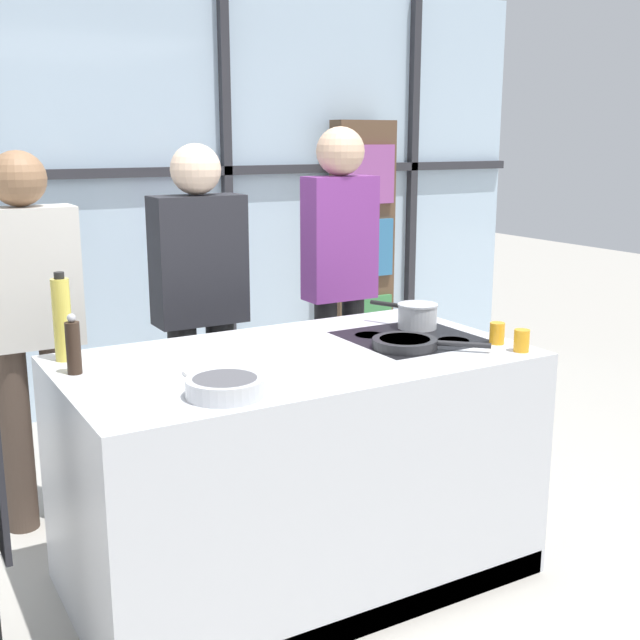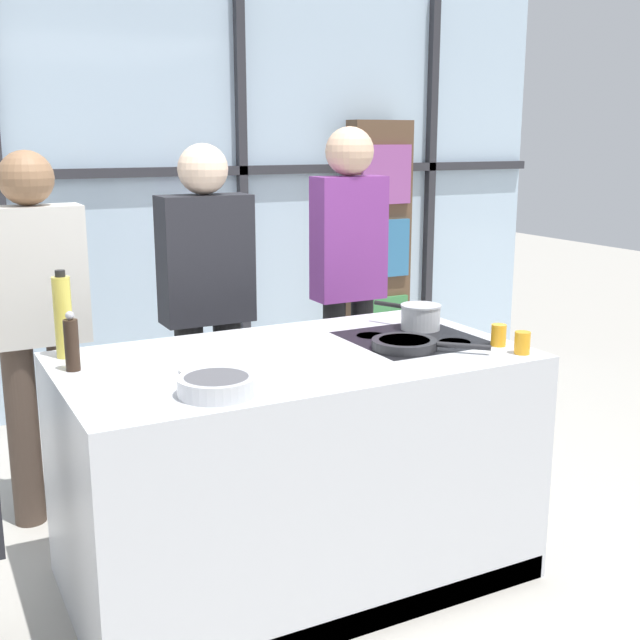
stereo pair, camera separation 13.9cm
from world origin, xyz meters
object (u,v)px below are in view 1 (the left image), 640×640
Objects in this scene: spectator_center_left at (200,299)px; juice_glass_near at (522,341)px; pepper_grinder at (73,346)px; saucepan at (417,315)px; oil_bottle at (62,319)px; white_plate at (221,370)px; frying_pan at (407,343)px; juice_glass_far at (497,333)px; mixing_bowl at (225,386)px; spectator_center_right at (340,268)px; spectator_far_left at (30,320)px.

spectator_center_left is 19.69× the size of juice_glass_near.
saucepan is at bearing -1.86° from pepper_grinder.
spectator_center_left reaches higher than oil_bottle.
spectator_center_left is 6.37× the size of white_plate.
white_plate is at bearing 175.24° from frying_pan.
white_plate is 1.24× the size of pepper_grinder.
juice_glass_far is at bearing -15.25° from pepper_grinder.
mixing_bowl is (-1.11, -0.46, -0.03)m from saucepan.
mixing_bowl is 0.62m from pepper_grinder.
spectator_center_right is at bearing 89.50° from juice_glass_far.
pepper_grinder is at bearing 152.31° from white_plate.
pepper_grinder is (0.00, -0.81, 0.06)m from spectator_far_left.
pepper_grinder is (-0.01, -0.20, -0.06)m from oil_bottle.
spectator_far_left is at bearing 141.99° from juice_glass_far.
juice_glass_far is at bearing 141.99° from spectator_far_left.
spectator_far_left is 0.94× the size of spectator_center_right.
juice_glass_far is (1.58, -0.63, -0.12)m from oil_bottle.
mixing_bowl is at bearing -54.43° from pepper_grinder.
spectator_far_left is 1.66m from frying_pan.
spectator_center_right reaches higher than juice_glass_near.
pepper_grinder is at bearing 160.17° from juice_glass_near.
spectator_center_left is at bearing 0.00° from spectator_center_right.
juice_glass_far is (0.36, -0.13, 0.02)m from frying_pan.
juice_glass_far is (1.13, -0.19, 0.04)m from white_plate.
mixing_bowl is at bearing 71.49° from spectator_center_left.
oil_bottle is 1.54× the size of pepper_grinder.
mixing_bowl is (0.36, -1.32, -0.00)m from spectator_far_left.
spectator_center_right is 8.27× the size of pepper_grinder.
saucepan is (1.48, -0.86, 0.02)m from spectator_far_left.
frying_pan is 1.41× the size of white_plate.
pepper_grinder is at bearing 90.06° from spectator_far_left.
spectator_far_left is at bearing 0.00° from spectator_center_left.
pepper_grinder is at bearing 125.57° from mixing_bowl.
spectator_center_right is 1.71m from oil_bottle.
juice_glass_far is (1.23, 0.07, 0.01)m from mixing_bowl.
white_plate is (-1.02, -0.19, -0.05)m from saucepan.
spectator_center_left is at bearing 111.14° from frying_pan.
oil_bottle reaches higher than pepper_grinder.
white_plate is 0.81× the size of oil_bottle.
juice_glass_far reaches higher than frying_pan.
spectator_center_left is at bearing 119.73° from juice_glass_near.
juice_glass_near reaches higher than frying_pan.
pepper_grinder reaches higher than juice_glass_near.
frying_pan is 1.74× the size of pepper_grinder.
white_plate is 1.15m from juice_glass_far.
saucepan is at bearing 128.14° from spectator_center_left.
mixing_bowl is 1.18× the size of pepper_grinder.
saucepan is 1.41× the size of pepper_grinder.
pepper_grinder is at bearing 45.36° from spectator_center_left.
white_plate is at bearing -44.29° from oil_bottle.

